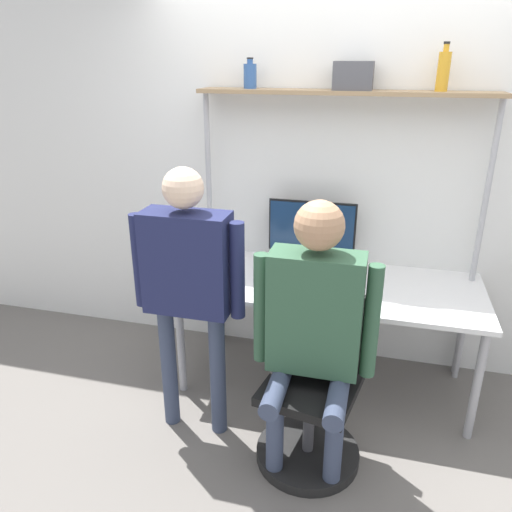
% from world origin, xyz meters
% --- Properties ---
extents(ground_plane, '(12.00, 12.00, 0.00)m').
position_xyz_m(ground_plane, '(0.00, 0.00, 0.00)').
color(ground_plane, slate).
extents(wall_back, '(8.00, 0.06, 2.70)m').
position_xyz_m(wall_back, '(0.00, 0.84, 1.35)').
color(wall_back, white).
rests_on(wall_back, ground_plane).
extents(desk, '(1.89, 0.79, 0.73)m').
position_xyz_m(desk, '(0.00, 0.41, 0.67)').
color(desk, white).
rests_on(desk, ground_plane).
extents(shelf_unit, '(1.79, 0.23, 1.87)m').
position_xyz_m(shelf_unit, '(0.00, 0.68, 1.56)').
color(shelf_unit, '#997A56').
rests_on(shelf_unit, ground_plane).
extents(monitor, '(0.58, 0.17, 0.45)m').
position_xyz_m(monitor, '(-0.16, 0.68, 0.98)').
color(monitor, black).
rests_on(monitor, desk).
extents(laptop, '(0.35, 0.24, 0.24)m').
position_xyz_m(laptop, '(0.02, 0.25, 0.80)').
color(laptop, silver).
rests_on(laptop, desk).
extents(cell_phone, '(0.07, 0.15, 0.01)m').
position_xyz_m(cell_phone, '(0.27, 0.20, 0.74)').
color(cell_phone, black).
rests_on(cell_phone, desk).
extents(office_chair, '(0.56, 0.56, 0.93)m').
position_xyz_m(office_chair, '(0.02, -0.28, 0.29)').
color(office_chair, black).
rests_on(office_chair, ground_plane).
extents(person_seated, '(0.62, 0.48, 1.45)m').
position_xyz_m(person_seated, '(0.01, -0.32, 0.86)').
color(person_seated, '#38425B').
rests_on(person_seated, ground_plane).
extents(person_standing, '(0.63, 0.21, 1.55)m').
position_xyz_m(person_standing, '(-0.68, -0.22, 0.99)').
color(person_standing, '#38425B').
rests_on(person_standing, ground_plane).
extents(bottle_blue, '(0.08, 0.08, 0.18)m').
position_xyz_m(bottle_blue, '(-0.58, 0.68, 1.95)').
color(bottle_blue, '#335999').
rests_on(bottle_blue, shelf_unit).
extents(bottle_amber, '(0.07, 0.07, 0.26)m').
position_xyz_m(bottle_amber, '(0.54, 0.68, 1.98)').
color(bottle_amber, gold).
rests_on(bottle_amber, shelf_unit).
extents(storage_box, '(0.23, 0.18, 0.16)m').
position_xyz_m(storage_box, '(0.05, 0.68, 1.95)').
color(storage_box, '#4C4C51').
rests_on(storage_box, shelf_unit).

